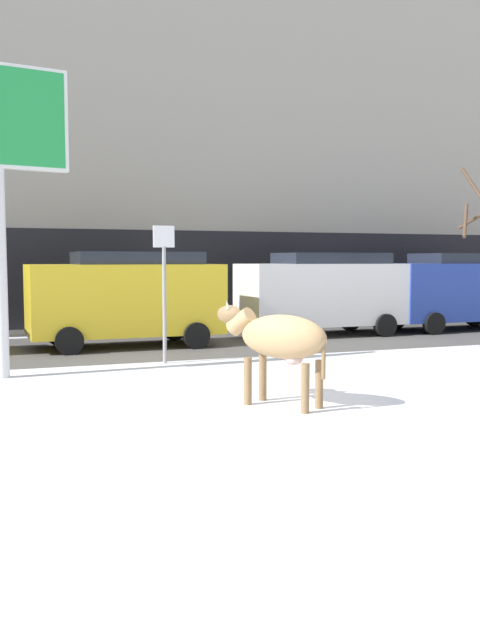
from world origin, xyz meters
name	(u,v)px	position (x,y,z in m)	size (l,w,h in m)	color
ground_plane	(284,401)	(0.00, 0.00, 0.00)	(120.00, 120.00, 0.00)	white
road_strip	(161,345)	(0.00, 7.43, 0.00)	(60.00, 5.60, 0.01)	#514F4C
building_facade	(110,126)	(0.00, 13.76, 6.48)	(44.00, 6.10, 13.00)	gray
cow_tan	(279,338)	(-0.23, -0.31, 0.99)	(1.38, 1.81, 1.54)	tan
car_yellow_van	(127,296)	(-0.86, 7.36, 1.24)	(4.62, 2.16, 2.32)	gold
car_white_van	(322,291)	(4.81, 8.01, 1.24)	(4.62, 2.16, 2.32)	white
car_blue_van	(457,289)	(9.40, 8.01, 1.24)	(4.62, 2.16, 2.32)	#233D9E
pedestrian_near_billboard	(395,298)	(8.60, 10.13, 0.88)	(0.36, 0.24, 1.73)	#282833
street_sign	(164,282)	(-0.69, 4.42, 1.67)	(0.44, 0.08, 2.82)	gray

